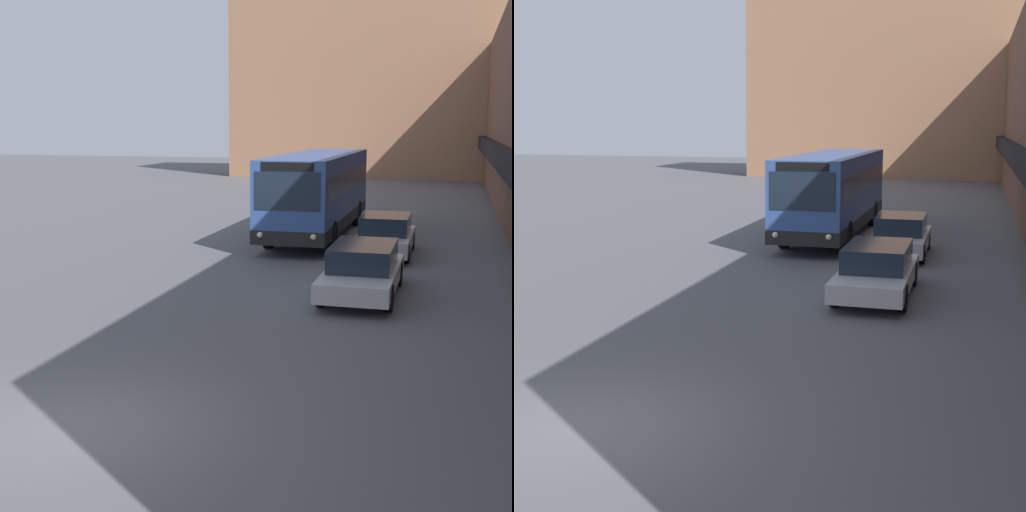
{
  "view_description": "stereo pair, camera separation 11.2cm",
  "coord_description": "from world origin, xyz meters",
  "views": [
    {
      "loc": [
        5.43,
        -8.81,
        4.51
      ],
      "look_at": [
        0.76,
        7.92,
        1.24
      ],
      "focal_mm": 50.0,
      "sensor_mm": 36.0,
      "label": 1
    },
    {
      "loc": [
        5.54,
        -8.78,
        4.51
      ],
      "look_at": [
        0.76,
        7.92,
        1.24
      ],
      "focal_mm": 50.0,
      "sensor_mm": 36.0,
      "label": 2
    }
  ],
  "objects": [
    {
      "name": "parked_car_back",
      "position": [
        3.2,
        15.74,
        0.69
      ],
      "size": [
        1.86,
        4.27,
        1.38
      ],
      "color": "#B7B7BC",
      "rests_on": "ground_plane"
    },
    {
      "name": "ground_plane",
      "position": [
        0.0,
        0.0,
        0.0
      ],
      "size": [
        160.0,
        160.0,
        0.0
      ],
      "primitive_type": "plane",
      "color": "#515156"
    },
    {
      "name": "building_backdrop_far",
      "position": [
        0.0,
        52.77,
        7.41
      ],
      "size": [
        26.0,
        8.0,
        14.82
      ],
      "color": "#996B4C",
      "rests_on": "ground_plane"
    },
    {
      "name": "city_bus",
      "position": [
        0.16,
        19.24,
        1.78
      ],
      "size": [
        2.56,
        10.98,
        3.28
      ],
      "color": "#335193",
      "rests_on": "ground_plane"
    },
    {
      "name": "parked_car_front",
      "position": [
        3.2,
        9.65,
        0.7
      ],
      "size": [
        1.86,
        4.7,
        1.36
      ],
      "color": "#B7B7BC",
      "rests_on": "ground_plane"
    }
  ]
}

